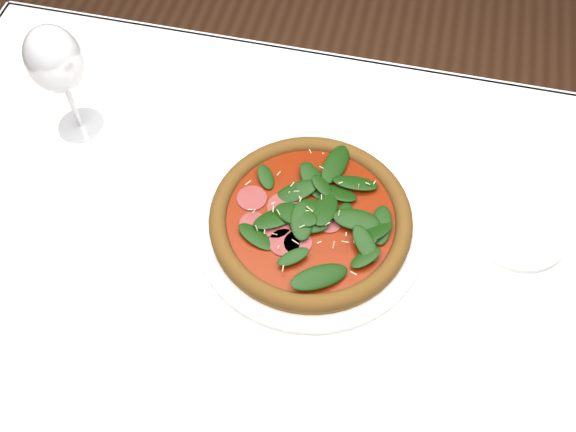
# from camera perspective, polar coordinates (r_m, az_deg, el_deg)

# --- Properties ---
(ground) EXTENTS (6.00, 6.00, 0.00)m
(ground) POSITION_cam_1_polar(r_m,az_deg,el_deg) (1.53, 0.48, -18.07)
(ground) COLOR brown
(ground) RESTS_ON ground
(dining_table) EXTENTS (1.21, 0.81, 0.75)m
(dining_table) POSITION_cam_1_polar(r_m,az_deg,el_deg) (0.92, 0.77, -8.00)
(dining_table) COLOR white
(dining_table) RESTS_ON ground
(plate) EXTENTS (0.31, 0.31, 0.01)m
(plate) POSITION_cam_1_polar(r_m,az_deg,el_deg) (0.86, 1.99, -0.71)
(plate) COLOR silver
(plate) RESTS_ON dining_table
(pizza) EXTENTS (0.27, 0.27, 0.03)m
(pizza) POSITION_cam_1_polar(r_m,az_deg,el_deg) (0.84, 2.03, -0.08)
(pizza) COLOR #A16D27
(pizza) RESTS_ON plate
(wine_glass) EXTENTS (0.08, 0.08, 0.18)m
(wine_glass) POSITION_cam_1_polar(r_m,az_deg,el_deg) (0.92, -20.01, 12.76)
(wine_glass) COLOR silver
(wine_glass) RESTS_ON dining_table
(saucer_far) EXTENTS (0.12, 0.12, 0.01)m
(saucer_far) POSITION_cam_1_polar(r_m,az_deg,el_deg) (0.91, 19.90, -1.22)
(saucer_far) COLOR silver
(saucer_far) RESTS_ON dining_table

